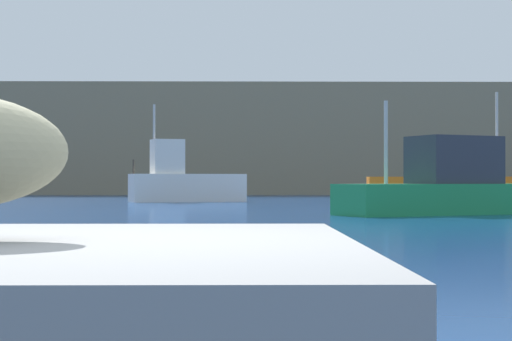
{
  "coord_description": "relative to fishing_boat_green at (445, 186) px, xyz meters",
  "views": [
    {
      "loc": [
        0.17,
        -3.54,
        1.07
      ],
      "look_at": [
        0.39,
        14.34,
        1.27
      ],
      "focal_mm": 63.31,
      "sensor_mm": 36.0,
      "label": 1
    }
  ],
  "objects": [
    {
      "name": "fishing_boat_white",
      "position": [
        -9.35,
        16.7,
        0.1
      ],
      "size": [
        5.91,
        3.36,
        4.82
      ],
      "rotation": [
        0.0,
        0.0,
        3.48
      ],
      "color": "white",
      "rests_on": "ground"
    },
    {
      "name": "hillside_backdrop",
      "position": [
        -6.47,
        44.63,
        3.22
      ],
      "size": [
        140.0,
        15.29,
        8.24
      ],
      "primitive_type": "cube",
      "color": "#7F755B",
      "rests_on": "ground"
    },
    {
      "name": "fishing_boat_green",
      "position": [
        0.0,
        0.0,
        0.0
      ],
      "size": [
        7.06,
        4.71,
        3.49
      ],
      "rotation": [
        0.0,
        0.0,
        3.58
      ],
      "color": "#1E8C4C",
      "rests_on": "ground"
    },
    {
      "name": "fishing_boat_orange",
      "position": [
        2.59,
        10.45,
        -0.08
      ],
      "size": [
        7.04,
        2.72,
        4.87
      ],
      "rotation": [
        0.0,
        0.0,
        -0.08
      ],
      "color": "orange",
      "rests_on": "ground"
    }
  ]
}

